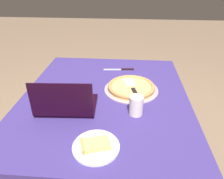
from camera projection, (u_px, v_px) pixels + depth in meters
ground_plane at (106, 169)px, 1.72m from camera, size 12.00×12.00×0.00m
dining_table at (105, 103)px, 1.40m from camera, size 1.28×1.06×0.70m
laptop at (66, 104)px, 1.21m from camera, size 0.26×0.35×0.22m
pizza_plate at (96, 146)px, 0.96m from camera, size 0.22×0.22×0.04m
pizza_tray at (131, 87)px, 1.42m from camera, size 0.36×0.36×0.04m
table_knife at (122, 69)px, 1.72m from camera, size 0.04×0.24×0.01m
drink_cup at (136, 105)px, 1.17m from camera, size 0.08×0.08×0.11m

